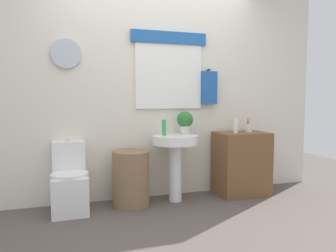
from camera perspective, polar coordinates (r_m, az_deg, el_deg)
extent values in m
plane|color=#564C47|center=(3.01, 3.42, -18.22)|extent=(8.00, 8.00, 0.00)
cube|color=silver|center=(3.87, -2.75, 6.64)|extent=(4.40, 0.10, 2.60)
cube|color=white|center=(3.86, 0.18, 8.89)|extent=(0.82, 0.03, 0.78)
cube|color=#235BA3|center=(3.91, 0.25, 15.47)|extent=(0.92, 0.04, 0.14)
cylinder|color=silver|center=(3.69, -17.71, 12.19)|extent=(0.32, 0.03, 0.32)
cylinder|color=black|center=(4.05, 7.26, 9.89)|extent=(0.02, 0.06, 0.02)
cube|color=#235BA3|center=(4.01, 7.35, 6.78)|extent=(0.20, 0.05, 0.40)
cube|color=white|center=(3.57, -17.07, -11.37)|extent=(0.36, 0.50, 0.39)
cylinder|color=white|center=(3.46, -17.14, -8.27)|extent=(0.38, 0.38, 0.03)
cube|color=white|center=(3.65, -17.25, -5.18)|extent=(0.34, 0.18, 0.33)
cylinder|color=silver|center=(3.63, -17.32, -2.46)|extent=(0.04, 0.04, 0.02)
cylinder|color=#846647|center=(3.60, -6.62, -9.24)|extent=(0.41, 0.41, 0.61)
cylinder|color=white|center=(3.73, 1.31, -8.29)|extent=(0.15, 0.15, 0.66)
cylinder|color=white|center=(3.66, 1.32, -2.46)|extent=(0.53, 0.53, 0.10)
cylinder|color=silver|center=(3.76, 0.72, -0.73)|extent=(0.03, 0.03, 0.10)
cube|color=brown|center=(4.08, 12.92, -6.50)|extent=(0.62, 0.44, 0.77)
cylinder|color=green|center=(3.66, -0.71, -0.27)|extent=(0.05, 0.05, 0.18)
cylinder|color=beige|center=(3.75, 3.04, -0.75)|extent=(0.12, 0.12, 0.10)
sphere|color=#2D7033|center=(3.74, 3.05, 1.18)|extent=(0.19, 0.19, 0.19)
cylinder|color=white|center=(3.93, 12.00, 0.06)|extent=(0.05, 0.05, 0.18)
cylinder|color=silver|center=(4.09, 14.19, -0.35)|extent=(0.08, 0.08, 0.10)
cylinder|color=yellow|center=(4.10, 14.41, 0.29)|extent=(0.01, 0.04, 0.18)
cylinder|color=red|center=(4.10, 13.97, 0.29)|extent=(0.03, 0.02, 0.18)
cylinder|color=purple|center=(4.07, 14.15, 0.26)|extent=(0.03, 0.03, 0.18)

